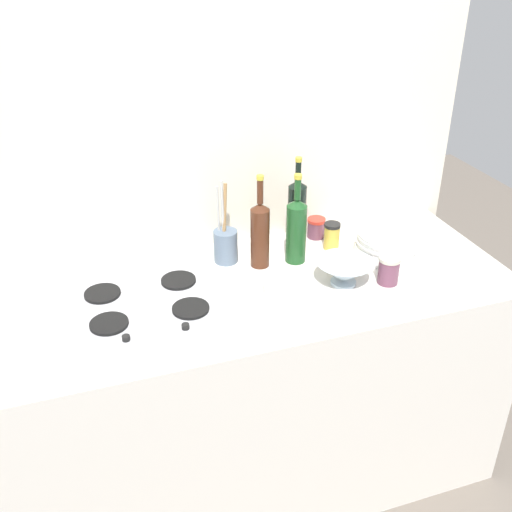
% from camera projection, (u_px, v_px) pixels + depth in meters
% --- Properties ---
extents(ground_plane, '(6.00, 6.00, 0.00)m').
position_uv_depth(ground_plane, '(256.00, 470.00, 2.53)').
color(ground_plane, '#6B6056').
rests_on(ground_plane, ground).
extents(counter_block, '(1.80, 0.70, 0.90)m').
position_uv_depth(counter_block, '(256.00, 387.00, 2.30)').
color(counter_block, silver).
rests_on(counter_block, ground).
extents(backsplash_panel, '(1.90, 0.06, 2.29)m').
position_uv_depth(backsplash_panel, '(223.00, 180.00, 2.28)').
color(backsplash_panel, beige).
rests_on(backsplash_panel, ground).
extents(stovetop_hob, '(0.51, 0.40, 0.04)m').
position_uv_depth(stovetop_hob, '(146.00, 305.00, 1.96)').
color(stovetop_hob, '#B2B2B7').
rests_on(stovetop_hob, counter_block).
extents(plate_stack, '(0.23, 0.23, 0.10)m').
position_uv_depth(plate_stack, '(386.00, 244.00, 2.25)').
color(plate_stack, white).
rests_on(plate_stack, counter_block).
extents(wine_bottle_leftmost, '(0.07, 0.07, 0.37)m').
position_uv_depth(wine_bottle_leftmost, '(297.00, 214.00, 2.25)').
color(wine_bottle_leftmost, black).
rests_on(wine_bottle_leftmost, counter_block).
extents(wine_bottle_mid_left, '(0.07, 0.07, 0.35)m').
position_uv_depth(wine_bottle_mid_left, '(260.00, 233.00, 2.15)').
color(wine_bottle_mid_left, '#472314').
rests_on(wine_bottle_mid_left, counter_block).
extents(wine_bottle_mid_right, '(0.07, 0.07, 0.34)m').
position_uv_depth(wine_bottle_mid_right, '(296.00, 229.00, 2.18)').
color(wine_bottle_mid_right, '#19471E').
rests_on(wine_bottle_mid_right, counter_block).
extents(mixing_bowl, '(0.20, 0.20, 0.09)m').
position_uv_depth(mixing_bowl, '(344.00, 272.00, 2.08)').
color(mixing_bowl, silver).
rests_on(mixing_bowl, counter_block).
extents(butter_dish, '(0.16, 0.10, 0.07)m').
position_uv_depth(butter_dish, '(288.00, 295.00, 1.98)').
color(butter_dish, silver).
rests_on(butter_dish, counter_block).
extents(utensil_crock, '(0.09, 0.09, 0.31)m').
position_uv_depth(utensil_crock, '(225.00, 244.00, 2.20)').
color(utensil_crock, slate).
rests_on(utensil_crock, counter_block).
extents(condiment_jar_front, '(0.06, 0.06, 0.10)m').
position_uv_depth(condiment_jar_front, '(332.00, 236.00, 2.30)').
color(condiment_jar_front, gold).
rests_on(condiment_jar_front, counter_block).
extents(condiment_jar_rear, '(0.08, 0.08, 0.10)m').
position_uv_depth(condiment_jar_rear, '(389.00, 270.00, 2.08)').
color(condiment_jar_rear, '#66384C').
rests_on(condiment_jar_rear, counter_block).
extents(condiment_jar_spare, '(0.07, 0.07, 0.08)m').
position_uv_depth(condiment_jar_spare, '(316.00, 228.00, 2.38)').
color(condiment_jar_spare, '#66384C').
rests_on(condiment_jar_spare, counter_block).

